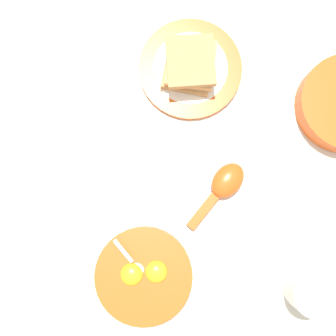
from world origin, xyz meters
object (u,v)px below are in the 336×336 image
(toast_plate, at_px, (190,69))
(egg_bowl, at_px, (144,275))
(drinking_cup, at_px, (310,292))
(toast_sandwich, at_px, (190,64))
(soup_spoon, at_px, (224,185))

(toast_plate, bearing_deg, egg_bowl, -78.71)
(toast_plate, xyz_separation_m, drinking_cup, (0.37, -0.31, 0.03))
(toast_sandwich, xyz_separation_m, drinking_cup, (0.37, -0.30, -0.00))
(toast_plate, height_order, toast_sandwich, toast_sandwich)
(toast_plate, height_order, soup_spoon, soup_spoon)
(egg_bowl, xyz_separation_m, toast_plate, (-0.08, 0.40, -0.02))
(toast_sandwich, distance_m, drinking_cup, 0.48)
(toast_plate, bearing_deg, toast_sandwich, -110.58)
(egg_bowl, height_order, drinking_cup, egg_bowl)
(soup_spoon, bearing_deg, egg_bowl, -108.37)
(egg_bowl, xyz_separation_m, soup_spoon, (0.07, 0.22, -0.01))
(toast_plate, distance_m, toast_sandwich, 0.03)
(soup_spoon, relative_size, drinking_cup, 1.99)
(egg_bowl, bearing_deg, toast_plate, 101.29)
(toast_sandwich, bearing_deg, drinking_cup, -39.45)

